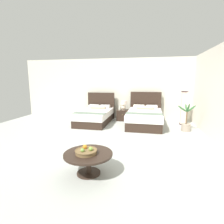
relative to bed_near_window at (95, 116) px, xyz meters
name	(u,v)px	position (x,y,z in m)	size (l,w,h in m)	color
ground_plane	(107,142)	(1.02, -2.14, -0.31)	(9.72, 10.30, 0.02)	#B2B6AE
wall_back	(124,89)	(1.02, 1.21, 1.07)	(9.72, 0.12, 2.74)	silver
wall_side_right	(222,95)	(4.08, -1.74, 1.07)	(0.12, 5.90, 2.74)	silver
bed_near_window	(95,116)	(0.00, 0.00, 0.00)	(1.25, 2.08, 1.20)	#2F221A
bed_near_corner	(145,117)	(2.03, 0.00, 0.02)	(1.34, 2.14, 1.25)	#2F221A
nightstand	(123,115)	(1.09, 0.69, -0.07)	(0.54, 0.48, 0.46)	#2F221A
table_lamp	(123,105)	(1.09, 0.71, 0.40)	(0.27, 0.27, 0.41)	beige
vase	(120,108)	(0.93, 0.65, 0.24)	(0.09, 0.09, 0.17)	silver
coffee_table	(88,157)	(1.10, -3.98, 0.02)	(0.92, 0.92, 0.41)	#2F221A
fruit_bowl	(86,151)	(1.07, -4.01, 0.16)	(0.41, 0.41, 0.14)	brown
floor_lamp_corner	(183,108)	(3.54, 0.48, 0.36)	(0.23, 0.23, 1.34)	#331C22
potted_palm	(186,124)	(3.48, -0.52, -0.05)	(0.62, 0.50, 1.02)	gray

